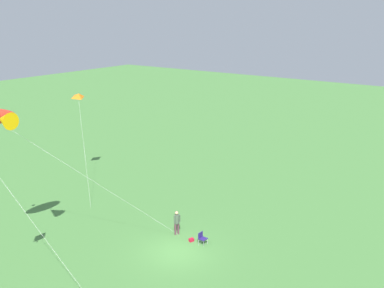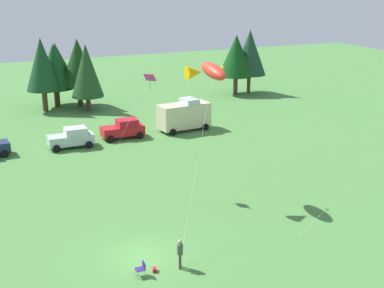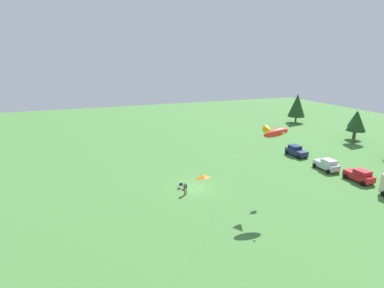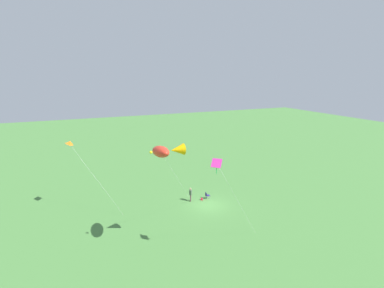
{
  "view_description": "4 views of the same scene",
  "coord_description": "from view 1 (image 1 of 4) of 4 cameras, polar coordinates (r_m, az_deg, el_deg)",
  "views": [
    {
      "loc": [
        -15.87,
        20.46,
        14.8
      ],
      "look_at": [
        -0.07,
        -1.56,
        6.92
      ],
      "focal_mm": 42.0,
      "sensor_mm": 36.0,
      "label": 1
    },
    {
      "loc": [
        -8.98,
        -26.04,
        15.44
      ],
      "look_at": [
        2.4,
        -1.59,
        7.0
      ],
      "focal_mm": 50.0,
      "sensor_mm": 36.0,
      "label": 2
    },
    {
      "loc": [
        35.81,
        -14.21,
        17.37
      ],
      "look_at": [
        1.65,
        -1.04,
        6.96
      ],
      "focal_mm": 28.0,
      "sensor_mm": 36.0,
      "label": 3
    },
    {
      "loc": [
        15.15,
        29.61,
        15.44
      ],
      "look_at": [
        2.48,
        0.74,
        7.95
      ],
      "focal_mm": 28.0,
      "sensor_mm": 36.0,
      "label": 4
    }
  ],
  "objects": [
    {
      "name": "backpack_on_grass",
      "position": [
        31.01,
        -0.08,
        -12.08
      ],
      "size": [
        0.31,
        0.37,
        0.22
      ],
      "primitive_type": "cube",
      "rotation": [
        0.0,
        0.0,
        1.24
      ],
      "color": "red",
      "rests_on": "ground"
    },
    {
      "name": "kite_delta_orange",
      "position": [
        40.29,
        -14.18,
        5.94
      ],
      "size": [
        5.13,
        4.13,
        8.28
      ],
      "color": "orange",
      "rests_on": "ground"
    },
    {
      "name": "person_kite_flyer",
      "position": [
        31.52,
        -1.95,
        -9.73
      ],
      "size": [
        0.46,
        0.5,
        1.74
      ],
      "rotation": [
        0.0,
        0.0,
        2.66
      ],
      "color": "#58313E",
      "rests_on": "ground"
    },
    {
      "name": "ground_plane",
      "position": [
        29.83,
        -1.91,
        -13.56
      ],
      "size": [
        160.0,
        160.0,
        0.0
      ],
      "primitive_type": "plane",
      "color": "#477E3B"
    },
    {
      "name": "folding_chair",
      "position": [
        30.52,
        1.27,
        -11.77
      ],
      "size": [
        0.5,
        0.5,
        0.82
      ],
      "rotation": [
        0.0,
        0.0,
        3.1
      ],
      "color": "navy",
      "rests_on": "ground"
    }
  ]
}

